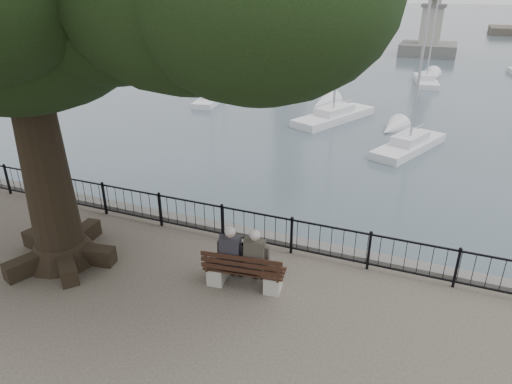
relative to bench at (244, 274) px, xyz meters
The scene contains 12 objects.
harbor 2.53m from the bench, 100.68° to the left, with size 260.00×260.00×1.20m.
railing 1.90m from the bench, 103.49° to the left, with size 22.06×0.06×1.00m.
bench is the anchor object (origin of this frame).
person_left 0.50m from the bench, 167.86° to the left, with size 0.50×0.82×1.58m.
person_right 0.48m from the bench, 29.63° to the left, with size 0.50×0.82×1.58m.
lion_monument 49.30m from the bench, 88.19° to the left, with size 6.04×6.04×8.89m.
sailboat_a 22.84m from the bench, 118.97° to the left, with size 2.09×4.96×9.59m.
sailboat_b 18.58m from the bench, 96.43° to the left, with size 4.02×6.25×13.42m.
sailboat_c 14.83m from the bench, 79.94° to the left, with size 3.30×5.39×9.32m.
sailboat_e 31.31m from the bench, 116.36° to the left, with size 1.65×5.75×11.84m.
sailboat_f 32.20m from the bench, 85.76° to the left, with size 2.38×5.62×10.91m.
sailboat_h 37.52m from the bench, 102.35° to the left, with size 3.10×5.68×12.70m.
Camera 1 is at (4.00, -7.42, 6.51)m, focal length 32.00 mm.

